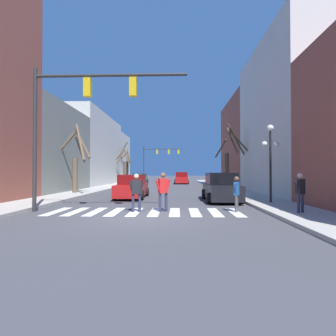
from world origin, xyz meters
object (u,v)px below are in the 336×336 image
at_px(car_driving_away_lane, 221,188).
at_px(street_tree_left_mid, 76,160).
at_px(street_tree_right_mid, 126,164).
at_px(traffic_signal_near, 78,106).
at_px(car_parked_left_mid, 181,178).
at_px(pedestrian_waiting_at_curb, 300,189).
at_px(car_parked_right_near, 140,179).
at_px(car_parked_right_far, 132,187).
at_px(traffic_signal_far, 158,156).
at_px(pedestrian_near_right_corner, 163,188).
at_px(street_tree_left_near, 229,161).
at_px(pedestrian_on_left_sidewalk, 237,191).
at_px(pedestrian_crossing_street, 136,189).
at_px(street_lamp_right_corner, 270,147).
at_px(street_tree_right_near, 123,166).

distance_m(car_driving_away_lane, street_tree_left_mid, 11.91).
bearing_deg(street_tree_right_mid, street_tree_left_mid, -89.26).
bearing_deg(street_tree_right_mid, traffic_signal_near, -82.81).
xyz_separation_m(car_parked_left_mid, pedestrian_waiting_at_curb, (4.39, -29.51, 0.27)).
distance_m(car_parked_right_near, car_parked_right_far, 20.71).
xyz_separation_m(traffic_signal_far, pedestrian_near_right_corner, (3.14, -38.32, -3.93)).
height_order(car_parked_left_mid, street_tree_left_near, street_tree_left_near).
relative_size(car_parked_right_near, pedestrian_on_left_sidewalk, 2.71).
distance_m(traffic_signal_far, pedestrian_crossing_street, 38.75).
distance_m(street_lamp_right_corner, street_tree_right_near, 28.86).
bearing_deg(street_tree_right_near, street_tree_left_near, -48.79).
relative_size(car_driving_away_lane, street_tree_left_near, 0.75).
height_order(pedestrian_near_right_corner, street_tree_left_mid, street_tree_left_mid).
relative_size(traffic_signal_near, street_tree_right_near, 1.33).
bearing_deg(pedestrian_near_right_corner, car_parked_right_far, -94.10).
xyz_separation_m(car_driving_away_lane, car_parked_right_far, (-5.85, 1.68, -0.06)).
distance_m(traffic_signal_far, street_tree_left_near, 26.86).
bearing_deg(pedestrian_near_right_corner, pedestrian_on_left_sidewalk, 153.81).
height_order(street_lamp_right_corner, car_parked_right_far, street_lamp_right_corner).
relative_size(traffic_signal_near, car_parked_left_mid, 1.61).
bearing_deg(street_lamp_right_corner, car_driving_away_lane, 142.34).
bearing_deg(traffic_signal_near, street_tree_right_mid, 97.19).
distance_m(pedestrian_on_left_sidewalk, street_tree_right_mid, 33.11).
bearing_deg(traffic_signal_far, street_tree_left_mid, -98.50).
relative_size(car_driving_away_lane, pedestrian_crossing_street, 2.79).
bearing_deg(pedestrian_waiting_at_curb, car_parked_left_mid, -114.27).
xyz_separation_m(car_parked_right_near, pedestrian_waiting_at_curb, (10.59, -27.80, 0.35)).
bearing_deg(car_driving_away_lane, street_tree_right_near, 25.06).
distance_m(street_tree_right_mid, street_tree_left_mid, 22.31).
bearing_deg(pedestrian_waiting_at_curb, street_tree_right_mid, -100.01).
bearing_deg(street_tree_right_near, pedestrian_on_left_sidewalk, -68.55).
bearing_deg(car_parked_left_mid, car_parked_right_far, 170.43).
xyz_separation_m(car_parked_right_near, pedestrian_crossing_street, (3.73, -26.87, 0.27)).
relative_size(traffic_signal_near, pedestrian_crossing_street, 4.10).
relative_size(traffic_signal_far, street_lamp_right_corner, 1.78).
xyz_separation_m(traffic_signal_far, pedestrian_crossing_street, (1.94, -38.50, -3.96)).
height_order(car_parked_right_near, street_tree_right_mid, street_tree_right_mid).
relative_size(traffic_signal_far, street_tree_left_near, 1.19).
height_order(street_lamp_right_corner, pedestrian_crossing_street, street_lamp_right_corner).
distance_m(car_parked_right_near, street_tree_left_near, 17.38).
height_order(car_parked_right_near, street_tree_left_mid, street_tree_left_mid).
bearing_deg(street_tree_left_near, pedestrian_waiting_at_curb, -89.52).
bearing_deg(traffic_signal_far, street_tree_right_mid, -123.07).
height_order(car_parked_right_far, street_tree_right_mid, street_tree_right_mid).
xyz_separation_m(car_parked_right_far, street_tree_left_mid, (-5.06, 2.67, 2.01)).
xyz_separation_m(pedestrian_waiting_at_curb, street_tree_left_mid, (-13.20, 9.91, 1.67)).
relative_size(pedestrian_waiting_at_curb, street_tree_right_mid, 0.24).
height_order(car_driving_away_lane, pedestrian_crossing_street, car_driving_away_lane).
bearing_deg(traffic_signal_far, pedestrian_near_right_corner, -85.32).
height_order(car_parked_right_near, street_tree_right_near, street_tree_right_near).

